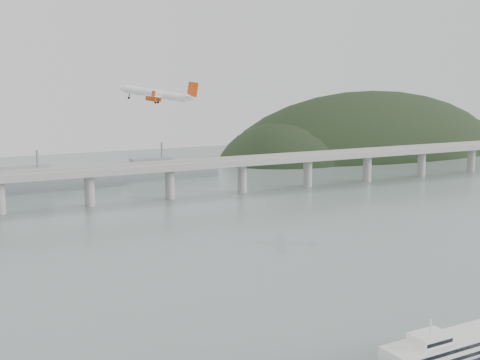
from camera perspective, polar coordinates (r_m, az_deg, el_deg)
ground at (r=220.02m, az=6.25°, el=-11.52°), size 900.00×900.00×0.00m
bridge at (r=394.14m, az=-9.19°, el=0.60°), size 800.00×22.00×23.90m
headland at (r=648.49m, az=12.45°, el=0.77°), size 365.00×155.00×156.00m
ferry at (r=187.60m, az=18.21°, el=-14.46°), size 82.91×17.87×15.63m
airliner at (r=296.35m, az=-7.33°, el=7.57°), size 34.20×32.13×10.30m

